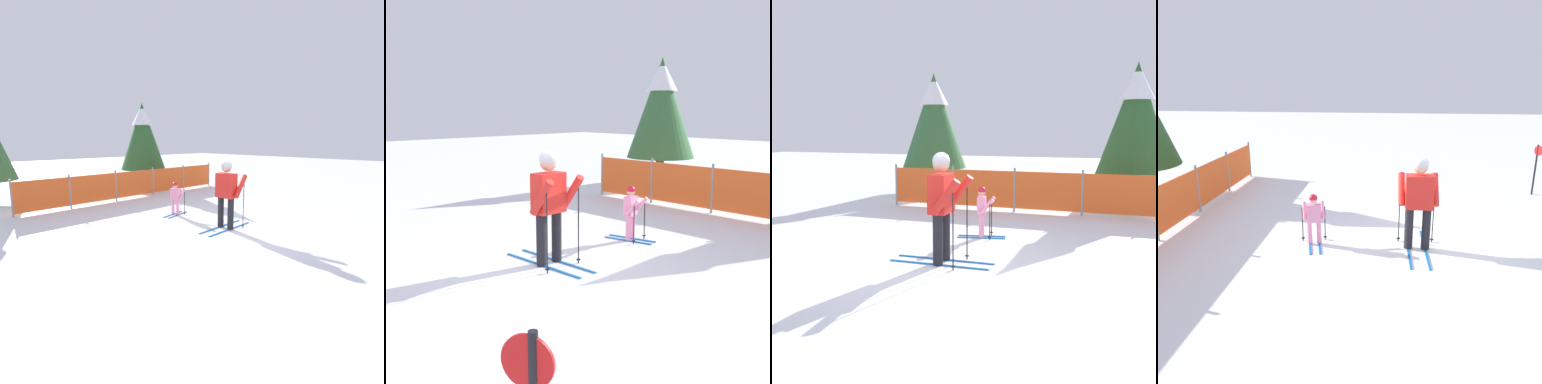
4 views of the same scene
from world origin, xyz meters
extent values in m
plane|color=white|center=(0.00, 0.00, 0.00)|extent=(60.00, 60.00, 0.00)
cube|color=#1966B2|center=(-0.30, 0.39, 0.01)|extent=(1.70, 0.11, 0.02)
cube|color=#1966B2|center=(-0.29, 0.07, 0.01)|extent=(1.70, 0.11, 0.02)
cylinder|color=black|center=(-0.30, 0.39, 0.42)|extent=(0.16, 0.16, 0.81)
cylinder|color=black|center=(-0.29, 0.07, 0.42)|extent=(0.16, 0.16, 0.81)
cube|color=red|center=(-0.29, 0.23, 1.14)|extent=(0.30, 0.51, 0.63)
cylinder|color=red|center=(-0.11, 0.55, 1.13)|extent=(0.49, 0.14, 0.59)
cylinder|color=red|center=(-0.09, -0.08, 1.13)|extent=(0.49, 0.14, 0.59)
sphere|color=#D8AD8C|center=(-0.29, 0.23, 1.61)|extent=(0.27, 0.27, 0.27)
sphere|color=silver|center=(-0.29, 0.23, 1.66)|extent=(0.28, 0.28, 0.28)
cylinder|color=black|center=(0.02, 0.57, 0.63)|extent=(0.02, 0.02, 1.25)
cylinder|color=black|center=(0.02, 0.57, 0.06)|extent=(0.07, 0.07, 0.01)
cylinder|color=black|center=(0.04, -0.09, 0.63)|extent=(0.02, 0.02, 1.25)
cylinder|color=black|center=(0.04, -0.09, 0.06)|extent=(0.07, 0.07, 0.01)
cube|color=#1966B2|center=(-0.32, 2.30, 0.01)|extent=(0.94, 0.27, 0.02)
cube|color=#1966B2|center=(-0.28, 2.13, 0.01)|extent=(0.94, 0.27, 0.02)
cylinder|color=pink|center=(-0.32, 2.30, 0.25)|extent=(0.09, 0.09, 0.46)
cylinder|color=pink|center=(-0.28, 2.13, 0.25)|extent=(0.09, 0.09, 0.46)
cube|color=pink|center=(-0.30, 2.21, 0.65)|extent=(0.22, 0.31, 0.35)
cylinder|color=pink|center=(-0.22, 2.41, 0.66)|extent=(0.30, 0.14, 0.32)
cylinder|color=pink|center=(-0.14, 2.07, 0.66)|extent=(0.30, 0.14, 0.32)
sphere|color=#D8AD8C|center=(-0.30, 2.21, 0.92)|extent=(0.15, 0.15, 0.15)
sphere|color=red|center=(-0.30, 2.21, 0.95)|extent=(0.16, 0.16, 0.16)
cylinder|color=black|center=(-0.17, 2.47, 0.35)|extent=(0.02, 0.02, 0.71)
cylinder|color=black|center=(-0.17, 2.47, 0.06)|extent=(0.07, 0.07, 0.01)
cylinder|color=black|center=(-0.07, 2.04, 0.35)|extent=(0.02, 0.02, 0.71)
cylinder|color=black|center=(-0.07, 2.04, 0.06)|extent=(0.07, 0.07, 0.01)
cylinder|color=gray|center=(1.25, 5.39, 0.58)|extent=(0.06, 0.06, 1.16)
cylinder|color=gray|center=(2.99, 5.41, 0.58)|extent=(0.06, 0.06, 1.16)
cylinder|color=gray|center=(4.74, 5.43, 0.58)|extent=(0.06, 0.06, 1.16)
cube|color=orange|center=(0.37, 5.38, 0.58)|extent=(1.75, 0.05, 0.98)
cube|color=orange|center=(2.12, 5.40, 0.58)|extent=(1.75, 0.05, 0.98)
cube|color=orange|center=(3.87, 5.42, 0.58)|extent=(1.75, 0.05, 0.98)
cylinder|color=black|center=(3.66, -3.20, 0.71)|extent=(0.05, 0.05, 1.41)
cylinder|color=red|center=(3.63, -3.21, 1.25)|extent=(0.26, 0.14, 0.28)
camera|label=1|loc=(-6.23, -4.58, 2.32)|focal=28.00mm
camera|label=2|loc=(5.32, -4.49, 2.43)|focal=45.00mm
camera|label=3|loc=(2.83, -6.73, 2.17)|focal=45.00mm
camera|label=4|loc=(-6.94, 0.76, 3.11)|focal=35.00mm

